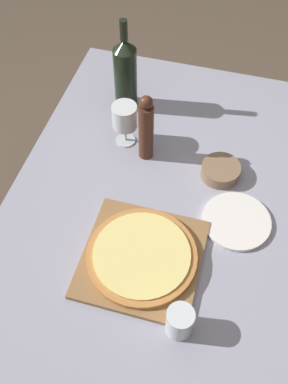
{
  "coord_description": "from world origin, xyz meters",
  "views": [
    {
      "loc": [
        0.2,
        -0.86,
        1.97
      ],
      "look_at": [
        -0.03,
        -0.03,
        0.81
      ],
      "focal_mm": 42.0,
      "sensor_mm": 36.0,
      "label": 1
    }
  ],
  "objects_px": {
    "wine_glass": "(125,117)",
    "small_bowl": "(221,171)",
    "pizza": "(142,255)",
    "pepper_mill": "(146,129)",
    "wine_bottle": "(125,73)"
  },
  "relations": [
    {
      "from": "pepper_mill",
      "to": "small_bowl",
      "type": "relative_size",
      "value": 2.01
    },
    {
      "from": "pepper_mill",
      "to": "wine_glass",
      "type": "relative_size",
      "value": 1.62
    },
    {
      "from": "wine_bottle",
      "to": "small_bowl",
      "type": "relative_size",
      "value": 2.73
    },
    {
      "from": "wine_glass",
      "to": "small_bowl",
      "type": "xyz_separation_m",
      "value": [
        0.36,
        -0.07,
        -0.1
      ]
    },
    {
      "from": "pepper_mill",
      "to": "small_bowl",
      "type": "xyz_separation_m",
      "value": [
        0.27,
        -0.02,
        -0.11
      ]
    },
    {
      "from": "pizza",
      "to": "small_bowl",
      "type": "bearing_deg",
      "value": 66.34
    },
    {
      "from": "wine_glass",
      "to": "small_bowl",
      "type": "height_order",
      "value": "wine_glass"
    },
    {
      "from": "wine_glass",
      "to": "wine_bottle",
      "type": "bearing_deg",
      "value": 105.86
    },
    {
      "from": "pizza",
      "to": "wine_glass",
      "type": "relative_size",
      "value": 2.0
    },
    {
      "from": "wine_bottle",
      "to": "pepper_mill",
      "type": "height_order",
      "value": "wine_bottle"
    },
    {
      "from": "pizza",
      "to": "small_bowl",
      "type": "relative_size",
      "value": 2.48
    },
    {
      "from": "wine_glass",
      "to": "small_bowl",
      "type": "distance_m",
      "value": 0.38
    },
    {
      "from": "wine_bottle",
      "to": "small_bowl",
      "type": "height_order",
      "value": "wine_bottle"
    },
    {
      "from": "pepper_mill",
      "to": "small_bowl",
      "type": "bearing_deg",
      "value": -4.68
    },
    {
      "from": "wine_bottle",
      "to": "wine_glass",
      "type": "height_order",
      "value": "wine_bottle"
    }
  ]
}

